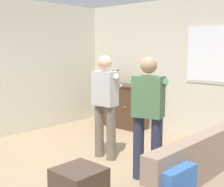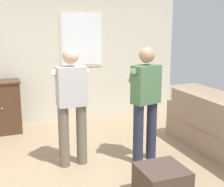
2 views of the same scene
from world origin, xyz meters
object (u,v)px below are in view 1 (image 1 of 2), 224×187
(person_standing_left, at_px, (105,102))
(couch, at_px, (219,187))
(bottle_wine_green, at_px, (118,78))
(ottoman, at_px, (79,183))
(bottle_liquor_amber, at_px, (113,79))
(person_standing_right, at_px, (148,113))
(sideboard_cabinet, at_px, (124,106))

(person_standing_left, bearing_deg, couch, -13.93)
(bottle_wine_green, bearing_deg, ottoman, -55.72)
(bottle_liquor_amber, relative_size, ottoman, 0.60)
(couch, distance_m, person_standing_right, 1.32)
(bottle_wine_green, bearing_deg, sideboard_cabinet, 17.31)
(person_standing_right, bearing_deg, bottle_wine_green, 139.41)
(sideboard_cabinet, distance_m, person_standing_right, 2.97)
(sideboard_cabinet, bearing_deg, bottle_liquor_amber, -170.77)
(sideboard_cabinet, xyz_separation_m, person_standing_left, (1.12, -1.78, 0.45))
(sideboard_cabinet, height_order, person_standing_left, person_standing_left)
(bottle_liquor_amber, bearing_deg, couch, -32.31)
(bottle_liquor_amber, height_order, ottoman, bottle_liquor_amber)
(couch, relative_size, person_standing_right, 1.44)
(sideboard_cabinet, height_order, ottoman, sideboard_cabinet)
(sideboard_cabinet, height_order, person_standing_right, person_standing_right)
(bottle_wine_green, height_order, person_standing_right, person_standing_right)
(bottle_wine_green, bearing_deg, person_standing_left, -53.67)
(sideboard_cabinet, relative_size, person_standing_right, 0.68)
(bottle_liquor_amber, distance_m, ottoman, 3.79)
(couch, relative_size, person_standing_left, 1.44)
(bottle_wine_green, height_order, ottoman, bottle_wine_green)
(sideboard_cabinet, relative_size, bottle_liquor_amber, 3.58)
(sideboard_cabinet, distance_m, bottle_wine_green, 0.65)
(bottle_wine_green, relative_size, person_standing_left, 0.21)
(sideboard_cabinet, bearing_deg, bottle_wine_green, -162.69)
(couch, height_order, ottoman, couch)
(person_standing_left, xyz_separation_m, person_standing_right, (1.02, -0.24, 0.00))
(bottle_wine_green, bearing_deg, bottle_liquor_amber, -179.46)
(sideboard_cabinet, bearing_deg, person_standing_left, -57.77)
(bottle_wine_green, relative_size, ottoman, 0.65)
(sideboard_cabinet, xyz_separation_m, bottle_liquor_amber, (-0.30, -0.05, 0.61))
(sideboard_cabinet, bearing_deg, couch, -35.18)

